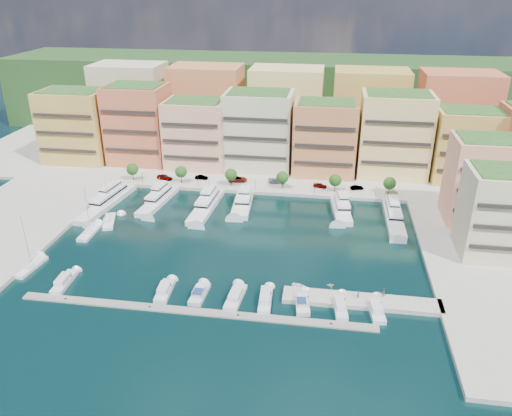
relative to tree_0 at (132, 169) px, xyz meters
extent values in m
plane|color=black|center=(40.00, -33.50, -4.74)|extent=(400.00, 400.00, 0.00)
cube|color=#9E998E|center=(40.00, 28.50, -4.74)|extent=(220.00, 64.00, 2.00)
cube|color=#9E998E|center=(102.00, -41.50, -4.74)|extent=(34.00, 76.00, 2.00)
cube|color=black|center=(40.00, 76.50, -4.74)|extent=(240.00, 40.00, 58.00)
cube|color=gray|center=(37.00, -63.50, -4.74)|extent=(72.00, 2.20, 0.35)
cube|color=#9E998E|center=(70.00, -55.50, -4.74)|extent=(32.00, 5.00, 2.00)
cube|color=gold|center=(-26.00, 16.50, 8.26)|extent=(22.00, 16.00, 24.00)
cube|color=black|center=(-26.00, 8.25, 8.26)|extent=(20.24, 0.50, 0.90)
cube|color=#244E1F|center=(-26.00, 16.50, 20.66)|extent=(19.36, 14.08, 0.80)
cube|color=#C06C40|center=(-4.00, 18.50, 9.26)|extent=(20.00, 16.00, 26.00)
cube|color=black|center=(-4.00, 10.25, 9.26)|extent=(18.40, 0.50, 0.90)
cube|color=#244E1F|center=(-4.00, 18.50, 22.66)|extent=(17.60, 14.08, 0.80)
cube|color=#E7AC81|center=(17.00, 16.50, 7.26)|extent=(20.00, 15.00, 22.00)
cube|color=black|center=(17.00, 8.75, 7.26)|extent=(18.40, 0.50, 0.90)
cube|color=#244E1F|center=(17.00, 16.50, 18.66)|extent=(17.60, 13.20, 0.80)
cube|color=beige|center=(38.00, 18.50, 8.76)|extent=(22.00, 16.00, 25.00)
cube|color=black|center=(38.00, 10.25, 8.76)|extent=(20.24, 0.50, 0.90)
cube|color=#244E1F|center=(38.00, 18.50, 21.66)|extent=(19.36, 14.08, 0.80)
cube|color=#C8774B|center=(60.00, 16.50, 7.76)|extent=(20.00, 15.00, 23.00)
cube|color=black|center=(60.00, 8.75, 7.76)|extent=(18.40, 0.50, 0.90)
cube|color=#244E1F|center=(60.00, 16.50, 19.66)|extent=(17.60, 13.20, 0.80)
cube|color=#EAC97C|center=(82.00, 18.50, 9.26)|extent=(22.00, 16.00, 26.00)
cube|color=black|center=(82.00, 10.25, 9.26)|extent=(20.24, 0.50, 0.90)
cube|color=#244E1F|center=(82.00, 18.50, 22.66)|extent=(19.36, 14.08, 0.80)
cube|color=gold|center=(104.00, 16.50, 7.26)|extent=(20.00, 15.00, 22.00)
cube|color=black|center=(104.00, 8.75, 7.26)|extent=(18.40, 0.50, 0.90)
cube|color=#244E1F|center=(104.00, 16.50, 18.66)|extent=(17.60, 13.20, 0.80)
cube|color=#E7AC81|center=(102.00, -13.50, 7.26)|extent=(18.00, 14.00, 22.00)
cube|color=black|center=(102.00, -20.75, 7.26)|extent=(16.56, 0.50, 0.90)
cube|color=#244E1F|center=(102.00, -13.50, 18.66)|extent=(15.84, 12.32, 0.80)
cube|color=beige|center=(102.00, -31.50, 6.26)|extent=(18.00, 14.00, 20.00)
cube|color=beige|center=(-15.00, 40.50, 11.26)|extent=(26.00, 18.00, 30.00)
cube|color=#C8774B|center=(15.00, 40.50, 11.26)|extent=(26.00, 18.00, 30.00)
cube|color=#EAC97C|center=(45.00, 40.50, 11.26)|extent=(26.00, 18.00, 30.00)
cube|color=gold|center=(75.00, 40.50, 11.26)|extent=(26.00, 18.00, 30.00)
cube|color=#C06C40|center=(105.00, 40.50, 11.26)|extent=(26.00, 18.00, 30.00)
cylinder|color=#473323|center=(0.00, 0.00, -2.24)|extent=(0.24, 0.24, 3.00)
sphere|color=#124014|center=(0.00, 0.00, 0.01)|extent=(3.80, 3.80, 3.80)
cylinder|color=#473323|center=(16.00, 0.00, -2.24)|extent=(0.24, 0.24, 3.00)
sphere|color=#124014|center=(16.00, 0.00, 0.01)|extent=(3.80, 3.80, 3.80)
cylinder|color=#473323|center=(32.00, 0.00, -2.24)|extent=(0.24, 0.24, 3.00)
sphere|color=#124014|center=(32.00, 0.00, 0.01)|extent=(3.80, 3.80, 3.80)
cylinder|color=#473323|center=(48.00, 0.00, -2.24)|extent=(0.24, 0.24, 3.00)
sphere|color=#124014|center=(48.00, 0.00, 0.01)|extent=(3.80, 3.80, 3.80)
cylinder|color=#473323|center=(64.00, 0.00, -2.24)|extent=(0.24, 0.24, 3.00)
sphere|color=#124014|center=(64.00, 0.00, 0.01)|extent=(3.80, 3.80, 3.80)
cylinder|color=#473323|center=(80.00, 0.00, -2.24)|extent=(0.24, 0.24, 3.00)
sphere|color=#124014|center=(80.00, 0.00, 0.01)|extent=(3.80, 3.80, 3.80)
cylinder|color=black|center=(4.00, -2.30, -1.74)|extent=(0.10, 0.10, 4.00)
sphere|color=#FFF2CC|center=(4.00, -2.30, 0.31)|extent=(0.30, 0.30, 0.30)
cylinder|color=black|center=(22.00, -2.30, -1.74)|extent=(0.10, 0.10, 4.00)
sphere|color=#FFF2CC|center=(22.00, -2.30, 0.31)|extent=(0.30, 0.30, 0.30)
cylinder|color=black|center=(40.00, -2.30, -1.74)|extent=(0.10, 0.10, 4.00)
sphere|color=#FFF2CC|center=(40.00, -2.30, 0.31)|extent=(0.30, 0.30, 0.30)
cylinder|color=black|center=(58.00, -2.30, -1.74)|extent=(0.10, 0.10, 4.00)
sphere|color=#FFF2CC|center=(58.00, -2.30, 0.31)|extent=(0.30, 0.30, 0.30)
cylinder|color=black|center=(76.00, -2.30, -1.74)|extent=(0.10, 0.10, 4.00)
sphere|color=#FFF2CC|center=(76.00, -2.30, 0.31)|extent=(0.30, 0.30, 0.30)
cube|color=white|center=(-1.11, -18.18, -4.39)|extent=(7.89, 27.69, 2.30)
cube|color=white|center=(-1.11, -15.44, -2.34)|extent=(5.50, 15.38, 1.80)
cube|color=black|center=(-1.11, -15.44, -2.34)|extent=(5.57, 15.45, 0.55)
cube|color=white|center=(-1.11, -13.25, -0.74)|extent=(3.65, 8.48, 1.40)
cylinder|color=#B2B2B7|center=(-1.11, -11.61, 0.86)|extent=(0.14, 0.14, 1.80)
cube|color=white|center=(13.03, -14.77, -4.39)|extent=(6.70, 20.91, 2.30)
cube|color=white|center=(13.03, -12.72, -2.34)|extent=(4.81, 11.64, 1.80)
cube|color=black|center=(13.03, -12.72, -2.34)|extent=(4.88, 11.70, 0.55)
cube|color=white|center=(13.03, -11.07, -0.74)|extent=(3.27, 6.43, 1.40)
cylinder|color=#B2B2B7|center=(13.03, -9.84, 0.86)|extent=(0.14, 0.14, 1.80)
cube|color=black|center=(13.03, -14.77, -4.84)|extent=(6.75, 20.96, 0.35)
cube|color=white|center=(27.86, -16.07, -4.39)|extent=(5.84, 23.34, 2.30)
cube|color=white|center=(27.86, -13.75, -2.34)|extent=(4.49, 12.90, 1.80)
cube|color=black|center=(27.86, -13.75, -2.34)|extent=(4.55, 12.96, 0.55)
cube|color=white|center=(27.86, -11.90, -0.74)|extent=(3.17, 7.07, 1.40)
cylinder|color=#B2B2B7|center=(27.86, -10.52, 0.86)|extent=(0.14, 0.14, 1.80)
cube|color=white|center=(37.89, -13.21, -4.39)|extent=(6.03, 17.69, 2.30)
cube|color=white|center=(37.89, -11.47, -2.34)|extent=(4.65, 9.82, 1.80)
cube|color=black|center=(37.89, -11.47, -2.34)|extent=(4.71, 9.88, 0.55)
cube|color=white|center=(37.89, -10.07, -0.74)|extent=(3.29, 5.40, 1.40)
cylinder|color=#B2B2B7|center=(37.89, -9.03, 0.86)|extent=(0.14, 0.14, 1.80)
cube|color=white|center=(65.96, -12.98, -4.39)|extent=(6.41, 17.36, 2.30)
cube|color=white|center=(65.96, -11.28, -2.34)|extent=(4.70, 9.69, 1.80)
cube|color=black|center=(65.96, -11.28, -2.34)|extent=(4.77, 9.76, 0.55)
cube|color=white|center=(65.96, -9.92, -0.74)|extent=(3.23, 5.37, 1.40)
cylinder|color=#B2B2B7|center=(65.96, -8.91, 0.86)|extent=(0.14, 0.14, 1.80)
cube|color=white|center=(80.08, -16.03, -4.39)|extent=(4.47, 23.09, 2.30)
cube|color=white|center=(80.08, -13.72, -2.34)|extent=(3.62, 12.71, 1.80)
cube|color=black|center=(80.08, -13.72, -2.34)|extent=(3.68, 12.77, 0.55)
cube|color=white|center=(80.08, -11.88, -0.74)|extent=(2.63, 6.94, 1.40)
cylinder|color=#B2B2B7|center=(80.08, -10.49, 0.86)|extent=(0.14, 0.14, 1.80)
cube|color=silver|center=(6.87, -58.00, -4.49)|extent=(3.03, 9.19, 1.40)
cube|color=silver|center=(6.87, -58.45, -3.19)|extent=(2.21, 4.46, 1.10)
cube|color=black|center=(6.87, -56.64, -3.44)|extent=(1.81, 0.21, 0.55)
cube|color=silver|center=(29.34, -58.00, -4.49)|extent=(3.15, 8.21, 1.40)
cube|color=silver|center=(29.34, -58.40, -3.19)|extent=(2.32, 3.99, 1.10)
cube|color=black|center=(29.34, -56.79, -3.44)|extent=(1.95, 0.21, 0.55)
cube|color=silver|center=(36.83, -58.00, -4.49)|extent=(3.09, 7.67, 1.40)
cube|color=silver|center=(36.83, -58.38, -3.19)|extent=(2.29, 3.72, 1.10)
cube|color=black|center=(36.83, -56.87, -3.44)|extent=(1.95, 0.20, 0.55)
cube|color=navy|center=(36.83, -59.36, -2.59)|extent=(2.01, 2.36, 0.12)
cube|color=silver|center=(44.44, -58.00, -4.49)|extent=(3.52, 9.13, 1.40)
cube|color=silver|center=(44.44, -58.45, -3.19)|extent=(2.53, 4.45, 1.10)
cube|color=black|center=(44.44, -56.66, -3.44)|extent=(2.02, 0.26, 0.55)
cube|color=silver|center=(50.64, -58.00, -4.49)|extent=(2.96, 9.18, 1.40)
cube|color=silver|center=(50.64, -58.45, -3.19)|extent=(2.17, 4.44, 1.10)
cube|color=black|center=(50.64, -56.64, -3.44)|extent=(1.79, 0.20, 0.55)
cube|color=silver|center=(58.17, -58.00, -4.49)|extent=(3.55, 7.78, 1.40)
cube|color=silver|center=(58.17, -58.38, -3.19)|extent=(2.50, 3.83, 1.10)
cube|color=black|center=(58.17, -56.87, -3.44)|extent=(1.93, 0.33, 0.55)
cube|color=navy|center=(58.17, -59.35, -2.59)|extent=(2.13, 2.46, 0.12)
cube|color=silver|center=(65.63, -58.00, -4.49)|extent=(3.32, 8.76, 1.40)
cube|color=silver|center=(65.63, -58.43, -3.19)|extent=(2.30, 4.29, 1.10)
cube|color=black|center=(65.63, -56.72, -3.44)|extent=(1.70, 0.29, 0.55)
cube|color=silver|center=(72.63, -58.00, -4.49)|extent=(3.67, 8.70, 1.40)
cube|color=silver|center=(72.63, -58.42, -3.19)|extent=(2.53, 4.28, 1.10)
cube|color=black|center=(72.63, -56.74, -3.44)|extent=(1.85, 0.35, 0.55)
cube|color=white|center=(1.71, -35.11, -4.54)|extent=(2.93, 9.72, 1.20)
cube|color=white|center=(1.71, -36.08, -3.64)|extent=(1.71, 2.44, 0.60)
cylinder|color=#B2B2B7|center=(1.71, -34.63, 2.06)|extent=(0.14, 0.14, 12.00)
cylinder|color=#B2B2B7|center=(1.71, -36.56, -2.94)|extent=(0.16, 4.36, 0.10)
cube|color=white|center=(4.09, -28.44, -4.54)|extent=(5.56, 9.94, 1.20)
cube|color=white|center=(4.09, -29.40, -3.64)|extent=(2.29, 2.78, 0.60)
cylinder|color=#B2B2B7|center=(4.09, -27.96, 2.06)|extent=(0.14, 0.14, 12.00)
cylinder|color=#B2B2B7|center=(4.09, -29.88, -2.94)|extent=(1.44, 4.12, 0.10)
cube|color=white|center=(-4.00, -53.17, -4.54)|extent=(3.77, 9.62, 1.20)
cube|color=white|center=(-4.00, -54.11, -3.64)|extent=(1.92, 2.51, 0.60)
cylinder|color=#B2B2B7|center=(-4.00, -52.71, 2.06)|extent=(0.14, 0.14, 12.00)
cylinder|color=#B2B2B7|center=(-4.00, -54.58, -2.94)|extent=(0.54, 4.21, 0.10)
imported|color=beige|center=(63.68, -50.37, -4.30)|extent=(1.93, 1.75, 0.88)
imported|color=beige|center=(76.23, -52.50, -4.31)|extent=(1.87, 1.68, 0.87)
imported|color=white|center=(57.21, -51.96, -4.36)|extent=(4.46, 3.89, 0.77)
imported|color=gray|center=(9.76, 1.96, -2.88)|extent=(5.41, 3.23, 1.72)
imported|color=gray|center=(21.47, 4.01, -3.06)|extent=(4.13, 1.46, 1.36)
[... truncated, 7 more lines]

